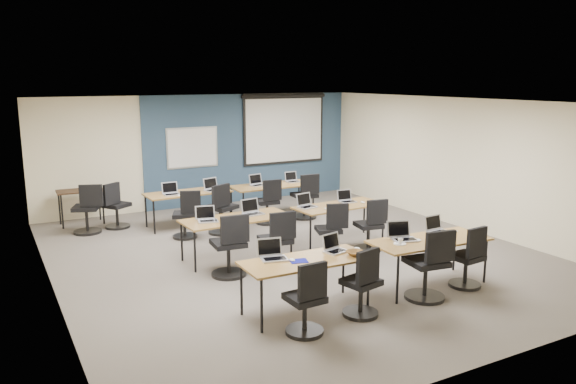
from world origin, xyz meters
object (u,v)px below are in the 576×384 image
task_chair_0 (307,305)px  spare_chair_b (88,213)px  laptop_0 (272,254)px  task_chair_10 (268,205)px  laptop_2 (402,235)px  task_chair_9 (222,213)px  utility_table (80,194)px  laptop_3 (437,228)px  task_chair_1 (363,288)px  task_chair_7 (371,229)px  spare_chair_a (116,209)px  task_chair_3 (468,262)px  laptop_5 (252,210)px  training_table_mid_right (339,207)px  laptop_1 (334,247)px  projector_screen (284,125)px  training_table_mid_left (237,220)px  training_table_back_left (188,194)px  training_table_front_left (306,263)px  task_chair_11 (306,200)px  laptop_8 (171,192)px  training_table_front_right (429,242)px  task_chair_2 (429,270)px  laptop_9 (212,187)px  laptop_10 (257,183)px  whiteboard (192,148)px  task_chair_5 (277,246)px  laptop_11 (292,179)px  laptop_4 (207,217)px  task_chair_4 (230,250)px  laptop_7 (347,199)px  laptop_6 (306,204)px  task_chair_6 (331,234)px  task_chair_8 (186,218)px

task_chair_0 → spare_chair_b: size_ratio=0.94×
laptop_0 → task_chair_10: laptop_0 is taller
laptop_2 → task_chair_9: (-1.28, 4.00, -0.36)m
utility_table → laptop_3: bearing=-52.2°
task_chair_1 → task_chair_7: size_ratio=0.99×
task_chair_10 → spare_chair_a: spare_chair_a is taller
task_chair_3 → laptop_5: laptop_5 is taller
training_table_mid_right → spare_chair_a: (-3.52, 3.07, -0.28)m
laptop_1 → projector_screen: bearing=53.7°
projector_screen → laptop_3: (-0.80, -6.51, -1.09)m
training_table_mid_left → utility_table: 4.25m
laptop_1 → training_table_back_left: bearing=81.7°
training_table_front_left → task_chair_11: bearing=61.1°
training_table_front_left → laptop_8: 4.98m
training_table_front_left → spare_chair_a: bearing=104.9°
training_table_front_right → utility_table: (-4.00, 6.35, -0.03)m
task_chair_2 → laptop_9: (-1.12, 5.48, 0.36)m
laptop_9 → task_chair_10: (1.04, -0.62, -0.39)m
laptop_1 → task_chair_7: 2.51m
projector_screen → laptop_10: bearing=-133.7°
whiteboard → utility_table: (-2.69, -0.44, -0.79)m
task_chair_3 → laptop_8: 6.13m
task_chair_2 → task_chair_5: bearing=129.9°
task_chair_2 → laptop_5: 3.41m
laptop_11 → laptop_4: bearing=-141.3°
laptop_3 → task_chair_9: (-2.03, 3.93, -0.36)m
task_chair_11 → spare_chair_b: 4.60m
training_table_front_right → task_chair_1: 1.63m
task_chair_0 → task_chair_3: (2.94, 0.20, 0.00)m
laptop_4 → task_chair_4: bearing=-70.9°
laptop_0 → laptop_11: bearing=70.6°
projector_screen → laptop_0: projector_screen is taller
laptop_2 → task_chair_2: task_chair_2 is taller
training_table_mid_right → laptop_7: laptop_7 is taller
training_table_front_left → task_chair_3: bearing=-7.6°
projector_screen → task_chair_2: projector_screen is taller
laptop_11 → laptop_5: bearing=-132.5°
task_chair_3 → laptop_11: bearing=84.9°
laptop_6 → task_chair_6: 0.87m
laptop_4 → task_chair_9: bearing=74.7°
spare_chair_b → task_chair_11: bearing=7.8°
task_chair_6 → task_chair_5: bearing=-149.2°
task_chair_2 → spare_chair_a: 6.78m
laptop_2 → task_chair_8: size_ratio=0.37×
task_chair_10 → task_chair_11: 0.93m
training_table_front_left → laptop_1: 0.56m
task_chair_1 → laptop_10: bearing=66.2°
projector_screen → task_chair_7: (-0.89, -4.94, -1.48)m
spare_chair_b → laptop_9: bearing=11.0°
task_chair_1 → task_chair_9: size_ratio=0.92×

